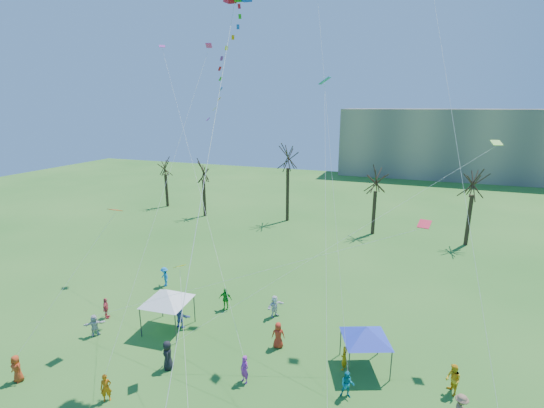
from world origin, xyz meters
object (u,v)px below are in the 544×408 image
(canopy_tent_white, at_px, (167,296))
(canopy_tent_blue, at_px, (366,333))
(big_box_kite, at_px, (228,66))
(distant_building, at_px, (482,144))

(canopy_tent_white, distance_m, canopy_tent_blue, 13.77)
(big_box_kite, distance_m, canopy_tent_blue, 17.69)
(canopy_tent_blue, bearing_deg, distant_building, 77.62)
(canopy_tent_blue, bearing_deg, big_box_kite, -178.01)
(distant_building, xyz_separation_m, canopy_tent_white, (-29.78, -73.70, -4.83))
(canopy_tent_white, bearing_deg, big_box_kite, 3.74)
(distant_building, distance_m, canopy_tent_blue, 74.98)
(big_box_kite, bearing_deg, canopy_tent_white, -176.26)
(distant_building, distance_m, big_box_kite, 78.08)
(distant_building, bearing_deg, canopy_tent_white, -112.00)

